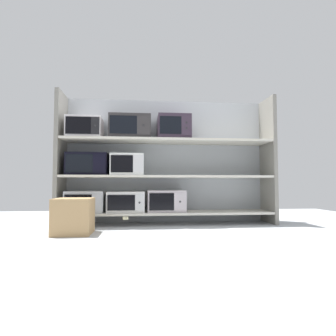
% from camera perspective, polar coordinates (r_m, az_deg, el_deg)
% --- Properties ---
extents(ground, '(6.72, 6.00, 0.02)m').
position_cam_1_polar(ground, '(2.81, 2.03, -14.29)').
color(ground, '#B2B7BC').
extents(back_panel, '(2.92, 0.04, 1.71)m').
position_cam_1_polar(back_panel, '(4.01, -0.34, 1.44)').
color(back_panel, '#9EA3A8').
rests_on(back_panel, ground).
extents(upright_left, '(0.05, 0.45, 1.71)m').
position_cam_1_polar(upright_left, '(3.88, -20.88, 1.80)').
color(upright_left, gray).
rests_on(upright_left, ground).
extents(upright_right, '(0.05, 0.45, 1.71)m').
position_cam_1_polar(upright_right, '(4.13, 19.56, 1.49)').
color(upright_right, gray).
rests_on(upright_right, ground).
extents(shelf_0, '(2.72, 0.45, 0.03)m').
position_cam_1_polar(shelf_0, '(3.77, 0.00, -8.99)').
color(shelf_0, beige).
rests_on(shelf_0, ground).
extents(microwave_0, '(0.48, 0.39, 0.27)m').
position_cam_1_polar(microwave_0, '(3.80, -16.26, -6.53)').
color(microwave_0, '#BBBEC0').
rests_on(microwave_0, shelf_0).
extents(microwave_1, '(0.48, 0.37, 0.26)m').
position_cam_1_polar(microwave_1, '(3.74, -8.44, -6.75)').
color(microwave_1, silver).
rests_on(microwave_1, shelf_0).
extents(microwave_2, '(0.49, 0.36, 0.28)m').
position_cam_1_polar(microwave_2, '(3.75, -0.36, -6.65)').
color(microwave_2, '#BBB0B5').
rests_on(microwave_2, shelf_0).
extents(price_tag_0, '(0.06, 0.00, 0.04)m').
position_cam_1_polar(price_tag_0, '(3.60, -17.52, -9.73)').
color(price_tag_0, white).
extents(price_tag_1, '(0.07, 0.00, 0.04)m').
position_cam_1_polar(price_tag_1, '(3.53, -8.57, -9.99)').
color(price_tag_1, beige).
extents(shelf_1, '(2.72, 0.45, 0.03)m').
position_cam_1_polar(shelf_1, '(3.75, 0.00, -1.75)').
color(shelf_1, beige).
extents(microwave_3, '(0.51, 0.35, 0.29)m').
position_cam_1_polar(microwave_3, '(3.80, -15.86, 0.73)').
color(microwave_3, black).
rests_on(microwave_3, shelf_1).
extents(microwave_4, '(0.42, 0.43, 0.28)m').
position_cam_1_polar(microwave_4, '(3.74, -8.18, 0.62)').
color(microwave_4, white).
rests_on(microwave_4, shelf_1).
extents(shelf_2, '(2.72, 0.45, 0.03)m').
position_cam_1_polar(shelf_2, '(3.79, 0.00, 5.44)').
color(shelf_2, beige).
extents(microwave_5, '(0.43, 0.42, 0.27)m').
position_cam_1_polar(microwave_5, '(3.86, -16.34, 7.66)').
color(microwave_5, silver).
rests_on(microwave_5, shelf_2).
extents(microwave_6, '(0.53, 0.42, 0.31)m').
position_cam_1_polar(microwave_6, '(3.80, -7.64, 8.03)').
color(microwave_6, '#302E2E').
rests_on(microwave_6, shelf_2).
extents(microwave_7, '(0.43, 0.43, 0.32)m').
position_cam_1_polar(microwave_7, '(3.83, 1.12, 8.02)').
color(microwave_7, '#352836').
rests_on(microwave_7, shelf_2).
extents(shipping_carton, '(0.39, 0.39, 0.38)m').
position_cam_1_polar(shipping_carton, '(3.20, -18.51, -9.17)').
color(shipping_carton, tan).
rests_on(shipping_carton, ground).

